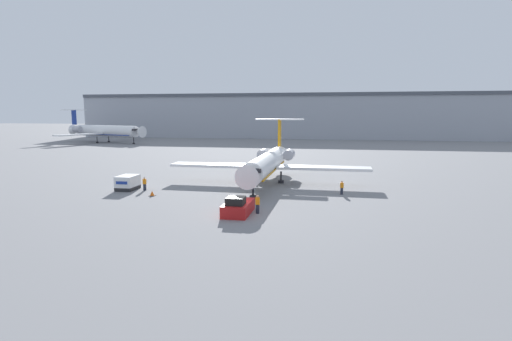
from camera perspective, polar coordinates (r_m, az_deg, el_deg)
ground_plane at (r=38.16m, az=-2.54°, el=-6.29°), size 600.00×600.00×0.00m
terminal_building at (r=156.21m, az=7.51°, el=7.74°), size 180.00×16.80×17.00m
airplane_main at (r=54.25m, az=1.73°, el=1.19°), size 27.32×25.56×8.65m
pushback_tug at (r=38.18m, az=-2.58°, el=-5.22°), size 2.36×4.72×1.84m
luggage_cart at (r=52.58m, az=-17.87°, el=-1.66°), size 2.11×2.96×1.80m
worker_near_tug at (r=38.23m, az=0.23°, el=-4.76°), size 0.40×0.26×1.83m
worker_by_wing at (r=48.27m, az=12.16°, el=-2.36°), size 0.40×0.24×1.64m
worker_on_apron at (r=51.50m, az=-15.63°, el=-1.80°), size 0.40×0.24×1.68m
traffic_cone_left at (r=48.02m, az=-14.62°, el=-3.19°), size 0.70×0.70×0.60m
airplane_parked_far_left at (r=140.29m, az=-20.82°, el=5.32°), size 32.86×33.86×10.77m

